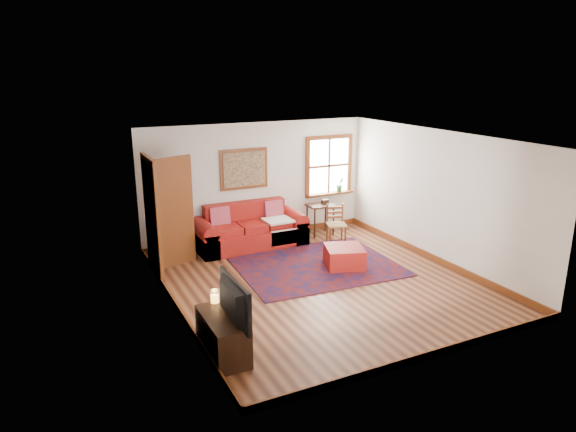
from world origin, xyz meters
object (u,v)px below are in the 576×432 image
red_leather_sofa (250,232)px  red_ottoman (344,257)px  ladder_back_chair (336,223)px  side_table (320,210)px  media_cabinet (223,336)px

red_leather_sofa → red_ottoman: red_leather_sofa is taller
red_ottoman → ladder_back_chair: (0.57, 1.26, 0.25)m
red_ottoman → side_table: side_table is taller
red_leather_sofa → side_table: size_ratio=3.29×
red_leather_sofa → side_table: red_leather_sofa is taller
side_table → ladder_back_chair: ladder_back_chair is taller
red_ottoman → side_table: size_ratio=0.99×
ladder_back_chair → media_cabinet: (-3.61, -3.18, -0.17)m
side_table → media_cabinet: side_table is taller
ladder_back_chair → media_cabinet: 4.81m
red_ottoman → media_cabinet: 3.59m
red_ottoman → media_cabinet: size_ratio=0.69×
media_cabinet → red_leather_sofa: bearing=63.3°
red_leather_sofa → side_table: 1.71m
side_table → red_leather_sofa: bearing=-178.9°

